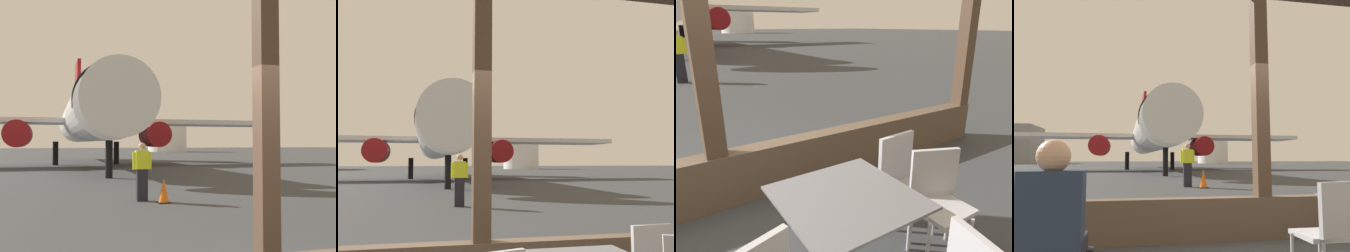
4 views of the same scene
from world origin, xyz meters
The scene contains 8 objects.
ground_plane centered at (0.00, 40.00, 0.00)m, with size 220.00×220.00×0.00m, color #383A3D.
window_frame centered at (0.00, 0.00, 1.41)m, with size 7.99×0.24×3.85m.
cafe_chair_aisle_left centered at (-0.24, -1.86, 0.55)m, with size 0.47×0.47×0.92m.
seated_passenger centered at (-2.38, -2.07, 0.67)m, with size 0.45×0.45×1.24m.
airplane centered at (0.69, 28.28, 3.67)m, with size 30.74×30.82×10.51m.
ground_crew_worker centered at (0.55, 8.38, 0.90)m, with size 0.56×0.22×1.74m.
traffic_cone centered at (1.07, 7.82, 0.34)m, with size 0.36×0.36×0.71m.
fuel_storage_tank centered at (20.86, 77.50, 3.03)m, with size 7.90×7.90×6.06m, color white.
Camera 4 is at (-1.94, -4.37, 1.11)m, focal length 34.28 mm.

